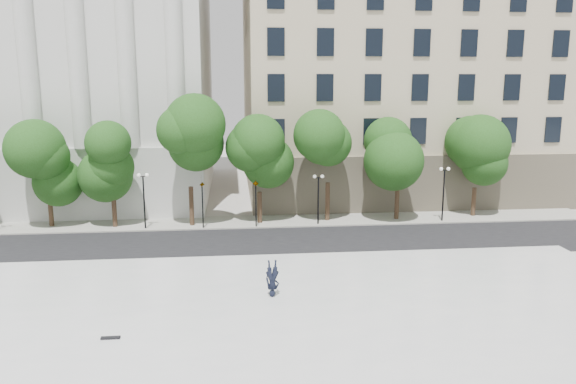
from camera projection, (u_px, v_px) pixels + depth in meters
name	position (u px, v px, depth m)	size (l,w,h in m)	color
ground	(227.00, 377.00, 21.79)	(160.00, 160.00, 0.00)	beige
plaza	(228.00, 337.00, 24.67)	(44.00, 22.00, 0.45)	white
street	(229.00, 244.00, 39.35)	(60.00, 8.00, 0.02)	black
far_sidewalk	(229.00, 222.00, 45.19)	(60.00, 4.00, 0.12)	#ACA99E
building_west	(53.00, 64.00, 55.21)	(31.50, 27.65, 25.60)	silver
building_east	(416.00, 82.00, 59.51)	(36.00, 26.15, 23.00)	#BEB191
traffic_light_west	(202.00, 183.00, 42.63)	(0.44, 1.61, 4.14)	black
traffic_light_east	(256.00, 181.00, 43.02)	(0.41, 1.81, 4.23)	black
person_lying	(273.00, 291.00, 28.71)	(0.69, 0.46, 1.90)	black
skateboard	(111.00, 338.00, 24.03)	(0.81, 0.21, 0.08)	black
street_trees	(217.00, 161.00, 43.82)	(45.31, 4.93, 7.91)	#382619
lamp_posts	(228.00, 190.00, 43.24)	(35.78, 0.28, 4.51)	black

